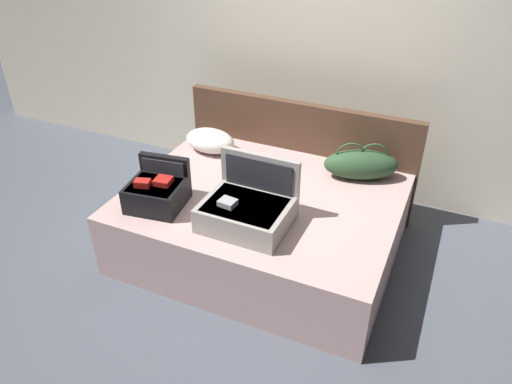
% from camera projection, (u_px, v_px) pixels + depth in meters
% --- Properties ---
extents(ground_plane, '(12.00, 12.00, 0.00)m').
position_uv_depth(ground_plane, '(241.00, 280.00, 3.70)').
color(ground_plane, '#4C515B').
extents(back_wall, '(8.00, 0.10, 2.60)m').
position_uv_depth(back_wall, '(320.00, 50.00, 4.28)').
color(back_wall, beige).
rests_on(back_wall, ground).
extents(bed, '(2.04, 1.58, 0.52)m').
position_uv_depth(bed, '(262.00, 223.00, 3.87)').
color(bed, '#BC9993').
rests_on(bed, ground).
extents(headboard, '(2.08, 0.08, 0.97)m').
position_uv_depth(headboard, '(299.00, 154.00, 4.39)').
color(headboard, '#4C3323').
rests_on(headboard, ground).
extents(hard_case_large, '(0.59, 0.49, 0.45)m').
position_uv_depth(hard_case_large, '(247.00, 209.00, 3.36)').
color(hard_case_large, gray).
rests_on(hard_case_large, bed).
extents(hard_case_medium, '(0.44, 0.43, 0.33)m').
position_uv_depth(hard_case_medium, '(157.00, 191.00, 3.56)').
color(hard_case_medium, black).
rests_on(hard_case_medium, bed).
extents(duffel_bag, '(0.64, 0.44, 0.31)m').
position_uv_depth(duffel_bag, '(361.00, 164.00, 3.89)').
color(duffel_bag, '#2D4C2D').
rests_on(duffel_bag, bed).
extents(pillow_near_headboard, '(0.48, 0.33, 0.20)m').
position_uv_depth(pillow_near_headboard, '(210.00, 141.00, 4.30)').
color(pillow_near_headboard, white).
rests_on(pillow_near_headboard, bed).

